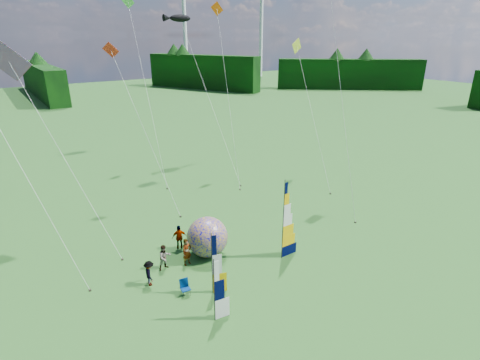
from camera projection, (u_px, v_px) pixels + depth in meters
ground at (293, 286)px, 21.62m from camera, size 220.00×220.00×0.00m
treeline_ring at (297, 224)px, 20.18m from camera, size 210.00×210.00×8.00m
turbine_left at (261, 30)px, 126.14m from camera, size 8.00×1.20×30.00m
turbine_right at (185, 30)px, 118.35m from camera, size 8.00×1.20×30.00m
feather_banner_main at (283, 222)px, 23.40m from camera, size 1.41×0.11×5.24m
side_banner_left at (212, 265)px, 20.35m from camera, size 1.00×0.42×3.67m
side_banner_far at (214, 292)px, 18.40m from camera, size 1.02×0.24×3.47m
bol_inflatable at (207, 237)px, 24.19m from camera, size 2.75×2.75×2.66m
spectator_a at (187, 252)px, 23.34m from camera, size 0.72×0.55×1.78m
spectator_b at (165, 257)px, 22.92m from camera, size 0.82×0.44×1.64m
spectator_c at (149, 273)px, 21.44m from camera, size 0.53×1.05×1.55m
spectator_d at (179, 237)px, 25.09m from camera, size 1.09×0.73×1.72m
camp_chair at (185, 288)px, 20.70m from camera, size 0.60×0.60×0.93m
kite_whale at (208, 90)px, 37.90m from camera, size 4.40×15.73×16.72m
kite_rainbow_delta at (63, 144)px, 23.67m from camera, size 11.44×14.22×14.16m
kite_parafoil at (343, 87)px, 29.04m from camera, size 6.62×11.10×19.47m
small_kite_red at (145, 127)px, 29.60m from camera, size 7.38×10.09×13.48m
small_kite_orange at (228, 92)px, 35.39m from camera, size 5.57×10.08×17.02m
small_kite_yellow at (313, 110)px, 35.32m from camera, size 7.44×11.61×13.84m
small_kite_pink at (16, 152)px, 19.96m from camera, size 7.91×10.09×15.37m
small_kite_green at (146, 85)px, 36.59m from camera, size 4.23×13.15×17.91m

